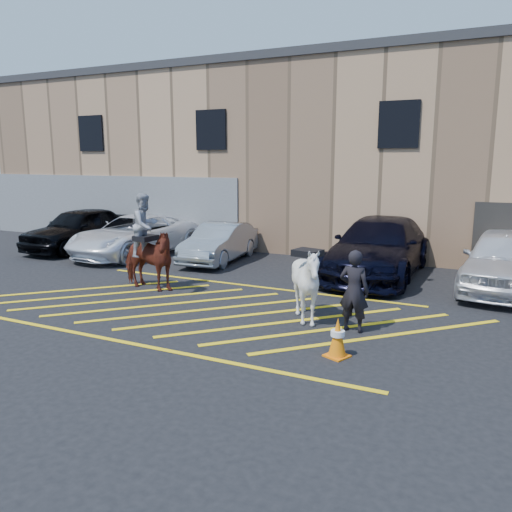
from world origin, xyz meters
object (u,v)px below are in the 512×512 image
at_px(mounted_bay, 146,251).
at_px(traffic_cone, 338,337).
at_px(saddled_white, 307,284).
at_px(car_white_pickup, 135,235).
at_px(car_blue_suv, 379,247).
at_px(handler, 354,291).
at_px(car_white_suv, 505,260).
at_px(car_black_suv, 80,229).
at_px(car_silver_sedan, 220,243).

height_order(mounted_bay, traffic_cone, mounted_bay).
height_order(mounted_bay, saddled_white, mounted_bay).
height_order(car_white_pickup, car_blue_suv, car_blue_suv).
bearing_deg(traffic_cone, car_white_pickup, 146.79).
relative_size(handler, saddled_white, 0.93).
xyz_separation_m(car_white_suv, handler, (-2.83, -4.96, 0.02)).
height_order(car_white_suv, mounted_bay, mounted_bay).
relative_size(car_black_suv, car_white_pickup, 0.91).
height_order(car_blue_suv, car_white_suv, car_blue_suv).
relative_size(handler, traffic_cone, 2.33).
distance_m(car_white_pickup, saddled_white, 9.60).
bearing_deg(handler, saddled_white, -2.22).
bearing_deg(car_white_pickup, mounted_bay, -43.29).
distance_m(car_black_suv, mounted_bay, 7.37).
relative_size(mounted_bay, traffic_cone, 3.59).
height_order(car_blue_suv, traffic_cone, car_blue_suv).
height_order(car_white_suv, handler, handler).
height_order(car_black_suv, saddled_white, saddled_white).
distance_m(car_white_pickup, car_blue_suv, 8.85).
bearing_deg(handler, car_silver_sedan, -37.05).
bearing_deg(car_black_suv, car_blue_suv, 3.22).
distance_m(mounted_bay, traffic_cone, 6.51).
distance_m(car_white_pickup, car_silver_sedan, 3.42).
xyz_separation_m(mounted_bay, traffic_cone, (6.02, -2.38, -0.69)).
distance_m(car_white_suv, saddled_white, 6.22).
relative_size(car_blue_suv, traffic_cone, 8.18).
relative_size(mounted_bay, saddled_white, 1.42).
height_order(car_white_pickup, handler, handler).
bearing_deg(car_blue_suv, traffic_cone, -83.08).
height_order(car_black_suv, mounted_bay, mounted_bay).
distance_m(car_white_pickup, car_white_suv, 12.27).
distance_m(car_white_pickup, mounted_bay, 5.23).
xyz_separation_m(car_white_pickup, car_silver_sedan, (3.40, 0.35, -0.08)).
xyz_separation_m(handler, traffic_cone, (0.10, -1.48, -0.49)).
xyz_separation_m(car_black_suv, car_white_pickup, (2.72, -0.06, -0.09)).
xyz_separation_m(car_white_pickup, car_blue_suv, (8.83, 0.57, 0.13)).
xyz_separation_m(car_white_suv, mounted_bay, (-8.75, -4.06, 0.22)).
bearing_deg(car_blue_suv, saddled_white, -93.83).
xyz_separation_m(car_black_suv, car_blue_suv, (11.55, 0.51, 0.04)).
xyz_separation_m(handler, saddled_white, (-1.05, 0.10, 0.02)).
relative_size(car_black_suv, car_white_suv, 0.99).
bearing_deg(handler, traffic_cone, 97.11).
bearing_deg(car_white_pickup, handler, -22.43).
bearing_deg(mounted_bay, car_silver_sedan, 91.56).
relative_size(car_white_pickup, mounted_bay, 2.02).
height_order(saddled_white, traffic_cone, saddled_white).
xyz_separation_m(car_black_suv, car_silver_sedan, (6.12, 0.29, -0.17)).
bearing_deg(car_white_suv, mounted_bay, -150.21).
bearing_deg(mounted_bay, handler, -8.71).
distance_m(mounted_bay, saddled_white, 4.94).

